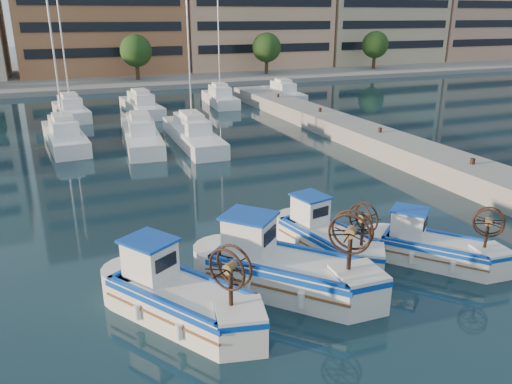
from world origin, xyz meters
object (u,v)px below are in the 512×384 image
Objects in this scene: fishing_boat_b at (282,267)px; fishing_boat_c at (326,236)px; fishing_boat_d at (433,246)px; fishing_boat_a at (178,295)px.

fishing_boat_b is 1.15× the size of fishing_boat_c.
fishing_boat_c is at bearing -8.75° from fishing_boat_b.
fishing_boat_d is at bearing -45.69° from fishing_boat_b.
fishing_boat_d is (3.16, -2.09, -0.04)m from fishing_boat_c.
fishing_boat_b is 3.21m from fishing_boat_c.
fishing_boat_c is at bearing 106.48° from fishing_boat_d.
fishing_boat_b reaches higher than fishing_boat_a.
fishing_boat_a is 3.48m from fishing_boat_b.
fishing_boat_a is 0.97× the size of fishing_boat_b.
fishing_boat_b is at bearing 137.03° from fishing_boat_d.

